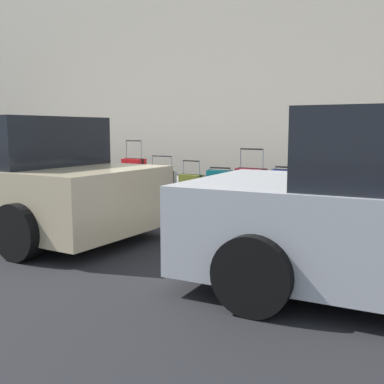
{
  "coord_description": "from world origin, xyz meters",
  "views": [
    {
      "loc": [
        -5.49,
        5.89,
        1.43
      ],
      "look_at": [
        -1.99,
        0.0,
        0.5
      ],
      "focal_mm": 43.25,
      "sensor_mm": 36.0,
      "label": 1
    }
  ],
  "objects_px": {
    "suitcase_maroon_3": "(251,191)",
    "bollard_post": "(77,178)",
    "suitcase_red_7": "(134,180)",
    "suitcase_navy_2": "(285,193)",
    "suitcase_teal_4": "(220,190)",
    "suitcase_black_1": "(320,200)",
    "suitcase_olive_5": "(191,190)",
    "suitcase_silver_6": "(162,187)",
    "fire_hydrant": "(102,179)",
    "suitcase_red_0": "(362,200)",
    "parked_car_beige_1": "(10,179)"
  },
  "relations": [
    {
      "from": "suitcase_navy_2",
      "to": "bollard_post",
      "type": "xyz_separation_m",
      "value": [
        4.07,
        0.15,
        0.02
      ]
    },
    {
      "from": "suitcase_maroon_3",
      "to": "fire_hydrant",
      "type": "bearing_deg",
      "value": -0.0
    },
    {
      "from": "suitcase_black_1",
      "to": "suitcase_navy_2",
      "type": "relative_size",
      "value": 1.09
    },
    {
      "from": "suitcase_navy_2",
      "to": "suitcase_teal_4",
      "type": "bearing_deg",
      "value": -2.31
    },
    {
      "from": "suitcase_olive_5",
      "to": "suitcase_silver_6",
      "type": "height_order",
      "value": "suitcase_silver_6"
    },
    {
      "from": "suitcase_olive_5",
      "to": "bollard_post",
      "type": "relative_size",
      "value": 1.08
    },
    {
      "from": "suitcase_maroon_3",
      "to": "bollard_post",
      "type": "distance_m",
      "value": 3.53
    },
    {
      "from": "suitcase_olive_5",
      "to": "fire_hydrant",
      "type": "height_order",
      "value": "suitcase_olive_5"
    },
    {
      "from": "suitcase_silver_6",
      "to": "suitcase_red_0",
      "type": "bearing_deg",
      "value": -179.04
    },
    {
      "from": "suitcase_maroon_3",
      "to": "suitcase_silver_6",
      "type": "bearing_deg",
      "value": 0.46
    },
    {
      "from": "suitcase_olive_5",
      "to": "suitcase_silver_6",
      "type": "relative_size",
      "value": 0.92
    },
    {
      "from": "suitcase_olive_5",
      "to": "suitcase_silver_6",
      "type": "distance_m",
      "value": 0.57
    },
    {
      "from": "suitcase_olive_5",
      "to": "suitcase_red_7",
      "type": "distance_m",
      "value": 1.14
    },
    {
      "from": "suitcase_olive_5",
      "to": "parked_car_beige_1",
      "type": "distance_m",
      "value": 2.84
    },
    {
      "from": "suitcase_black_1",
      "to": "bollard_post",
      "type": "xyz_separation_m",
      "value": [
        4.61,
        0.08,
        0.07
      ]
    },
    {
      "from": "suitcase_navy_2",
      "to": "suitcase_maroon_3",
      "type": "height_order",
      "value": "suitcase_maroon_3"
    },
    {
      "from": "suitcase_black_1",
      "to": "suitcase_teal_4",
      "type": "relative_size",
      "value": 1.19
    },
    {
      "from": "suitcase_olive_5",
      "to": "suitcase_red_7",
      "type": "height_order",
      "value": "suitcase_red_7"
    },
    {
      "from": "suitcase_teal_4",
      "to": "suitcase_olive_5",
      "type": "distance_m",
      "value": 0.53
    },
    {
      "from": "suitcase_red_0",
      "to": "suitcase_navy_2",
      "type": "xyz_separation_m",
      "value": [
        1.09,
        0.04,
        0.02
      ]
    },
    {
      "from": "suitcase_red_7",
      "to": "fire_hydrant",
      "type": "xyz_separation_m",
      "value": [
        0.8,
        -0.06,
        -0.02
      ]
    },
    {
      "from": "suitcase_olive_5",
      "to": "fire_hydrant",
      "type": "xyz_separation_m",
      "value": [
        1.93,
        0.03,
        0.1
      ]
    },
    {
      "from": "suitcase_red_0",
      "to": "suitcase_teal_4",
      "type": "distance_m",
      "value": 2.2
    },
    {
      "from": "suitcase_black_1",
      "to": "fire_hydrant",
      "type": "bearing_deg",
      "value": -0.91
    },
    {
      "from": "suitcase_navy_2",
      "to": "bollard_post",
      "type": "height_order",
      "value": "suitcase_navy_2"
    },
    {
      "from": "suitcase_red_0",
      "to": "bollard_post",
      "type": "bearing_deg",
      "value": 2.13
    },
    {
      "from": "suitcase_black_1",
      "to": "suitcase_olive_5",
      "type": "height_order",
      "value": "suitcase_black_1"
    },
    {
      "from": "suitcase_teal_4",
      "to": "bollard_post",
      "type": "distance_m",
      "value": 2.97
    },
    {
      "from": "fire_hydrant",
      "to": "parked_car_beige_1",
      "type": "relative_size",
      "value": 0.17
    },
    {
      "from": "suitcase_navy_2",
      "to": "parked_car_beige_1",
      "type": "distance_m",
      "value": 3.95
    },
    {
      "from": "suitcase_maroon_3",
      "to": "suitcase_silver_6",
      "type": "height_order",
      "value": "suitcase_maroon_3"
    },
    {
      "from": "suitcase_teal_4",
      "to": "suitcase_olive_5",
      "type": "xyz_separation_m",
      "value": [
        0.53,
        0.02,
        -0.05
      ]
    },
    {
      "from": "suitcase_black_1",
      "to": "parked_car_beige_1",
      "type": "distance_m",
      "value": 4.37
    },
    {
      "from": "suitcase_black_1",
      "to": "parked_car_beige_1",
      "type": "height_order",
      "value": "parked_car_beige_1"
    },
    {
      "from": "suitcase_maroon_3",
      "to": "fire_hydrant",
      "type": "xyz_separation_m",
      "value": [
        3.03,
        -0.0,
        0.02
      ]
    },
    {
      "from": "suitcase_teal_4",
      "to": "fire_hydrant",
      "type": "xyz_separation_m",
      "value": [
        2.46,
        0.04,
        0.05
      ]
    },
    {
      "from": "suitcase_navy_2",
      "to": "suitcase_maroon_3",
      "type": "relative_size",
      "value": 0.75
    },
    {
      "from": "suitcase_olive_5",
      "to": "fire_hydrant",
      "type": "distance_m",
      "value": 1.93
    },
    {
      "from": "suitcase_red_0",
      "to": "suitcase_olive_5",
      "type": "distance_m",
      "value": 2.73
    },
    {
      "from": "suitcase_navy_2",
      "to": "suitcase_red_7",
      "type": "bearing_deg",
      "value": 1.24
    },
    {
      "from": "suitcase_maroon_3",
      "to": "fire_hydrant",
      "type": "relative_size",
      "value": 1.42
    },
    {
      "from": "suitcase_navy_2",
      "to": "suitcase_silver_6",
      "type": "height_order",
      "value": "suitcase_silver_6"
    },
    {
      "from": "suitcase_red_0",
      "to": "suitcase_olive_5",
      "type": "relative_size",
      "value": 0.9
    },
    {
      "from": "suitcase_maroon_3",
      "to": "parked_car_beige_1",
      "type": "distance_m",
      "value": 3.53
    },
    {
      "from": "suitcase_red_7",
      "to": "suitcase_navy_2",
      "type": "bearing_deg",
      "value": -178.76
    },
    {
      "from": "suitcase_red_7",
      "to": "bollard_post",
      "type": "bearing_deg",
      "value": 3.92
    },
    {
      "from": "suitcase_black_1",
      "to": "suitcase_olive_5",
      "type": "xyz_separation_m",
      "value": [
        2.18,
        -0.09,
        -0.02
      ]
    },
    {
      "from": "suitcase_olive_5",
      "to": "fire_hydrant",
      "type": "bearing_deg",
      "value": 0.76
    },
    {
      "from": "suitcase_teal_4",
      "to": "parked_car_beige_1",
      "type": "bearing_deg",
      "value": 49.31
    },
    {
      "from": "suitcase_black_1",
      "to": "suitcase_teal_4",
      "type": "xyz_separation_m",
      "value": [
        1.65,
        -0.11,
        0.03
      ]
    }
  ]
}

